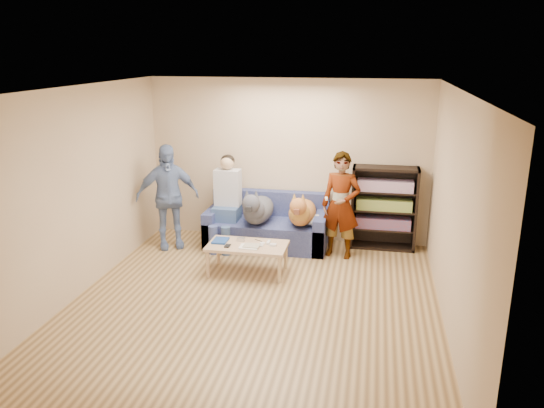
% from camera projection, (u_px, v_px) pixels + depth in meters
% --- Properties ---
extents(ground, '(5.00, 5.00, 0.00)m').
position_uv_depth(ground, '(253.00, 305.00, 6.50)').
color(ground, brown).
rests_on(ground, ground).
extents(ceiling, '(5.00, 5.00, 0.00)m').
position_uv_depth(ceiling, '(251.00, 89.00, 5.77)').
color(ceiling, white).
rests_on(ceiling, ground).
extents(wall_back, '(4.50, 0.00, 4.50)m').
position_uv_depth(wall_back, '(288.00, 161.00, 8.49)').
color(wall_back, tan).
rests_on(wall_back, ground).
extents(wall_front, '(4.50, 0.00, 4.50)m').
position_uv_depth(wall_front, '(172.00, 300.00, 3.78)').
color(wall_front, tan).
rests_on(wall_front, ground).
extents(wall_left, '(0.00, 5.00, 5.00)m').
position_uv_depth(wall_left, '(75.00, 194.00, 6.55)').
color(wall_left, tan).
rests_on(wall_left, ground).
extents(wall_right, '(0.00, 5.00, 5.00)m').
position_uv_depth(wall_right, '(455.00, 215.00, 5.72)').
color(wall_right, tan).
rests_on(wall_right, ground).
extents(blanket, '(0.45, 0.38, 0.15)m').
position_uv_depth(blanket, '(315.00, 220.00, 8.12)').
color(blanket, silver).
rests_on(blanket, sofa).
extents(person_standing_right, '(0.65, 0.49, 1.60)m').
position_uv_depth(person_standing_right, '(341.00, 205.00, 7.84)').
color(person_standing_right, gray).
rests_on(person_standing_right, ground).
extents(person_standing_left, '(1.04, 0.81, 1.65)m').
position_uv_depth(person_standing_left, '(168.00, 197.00, 8.21)').
color(person_standing_left, '#7B92C5').
rests_on(person_standing_left, ground).
extents(held_controller, '(0.05, 0.11, 0.03)m').
position_uv_depth(held_controller, '(326.00, 199.00, 7.64)').
color(held_controller, white).
rests_on(held_controller, person_standing_right).
extents(notebook_blue, '(0.20, 0.26, 0.03)m').
position_uv_depth(notebook_blue, '(220.00, 241.00, 7.45)').
color(notebook_blue, navy).
rests_on(notebook_blue, coffee_table).
extents(papers, '(0.26, 0.20, 0.02)m').
position_uv_depth(papers, '(249.00, 247.00, 7.23)').
color(papers, silver).
rests_on(papers, coffee_table).
extents(magazine, '(0.22, 0.17, 0.01)m').
position_uv_depth(magazine, '(252.00, 246.00, 7.24)').
color(magazine, '#A99F87').
rests_on(magazine, coffee_table).
extents(camera_silver, '(0.11, 0.06, 0.05)m').
position_uv_depth(camera_silver, '(241.00, 239.00, 7.46)').
color(camera_silver, '#BABABE').
rests_on(camera_silver, coffee_table).
extents(controller_a, '(0.04, 0.13, 0.03)m').
position_uv_depth(controller_a, '(268.00, 242.00, 7.37)').
color(controller_a, silver).
rests_on(controller_a, coffee_table).
extents(controller_b, '(0.09, 0.06, 0.03)m').
position_uv_depth(controller_b, '(273.00, 245.00, 7.28)').
color(controller_b, silver).
rests_on(controller_b, coffee_table).
extents(headphone_cup_a, '(0.07, 0.07, 0.02)m').
position_uv_depth(headphone_cup_a, '(261.00, 245.00, 7.27)').
color(headphone_cup_a, silver).
rests_on(headphone_cup_a, coffee_table).
extents(headphone_cup_b, '(0.07, 0.07, 0.02)m').
position_uv_depth(headphone_cup_b, '(262.00, 243.00, 7.35)').
color(headphone_cup_b, white).
rests_on(headphone_cup_b, coffee_table).
extents(pen_orange, '(0.13, 0.06, 0.01)m').
position_uv_depth(pen_orange, '(243.00, 248.00, 7.18)').
color(pen_orange, orange).
rests_on(pen_orange, coffee_table).
extents(pen_black, '(0.13, 0.08, 0.01)m').
position_uv_depth(pen_black, '(259.00, 240.00, 7.48)').
color(pen_black, black).
rests_on(pen_black, coffee_table).
extents(wallet, '(0.07, 0.12, 0.02)m').
position_uv_depth(wallet, '(227.00, 246.00, 7.26)').
color(wallet, black).
rests_on(wallet, coffee_table).
extents(sofa, '(1.90, 0.85, 0.82)m').
position_uv_depth(sofa, '(267.00, 228.00, 8.44)').
color(sofa, '#515B93').
rests_on(sofa, ground).
extents(person_seated, '(0.40, 0.73, 1.47)m').
position_uv_depth(person_seated, '(226.00, 198.00, 8.30)').
color(person_seated, '#3D6088').
rests_on(person_seated, sofa).
extents(dog_gray, '(0.44, 1.26, 0.64)m').
position_uv_depth(dog_gray, '(257.00, 209.00, 8.15)').
color(dog_gray, '#4C5056').
rests_on(dog_gray, sofa).
extents(dog_tan, '(0.41, 1.17, 0.60)m').
position_uv_depth(dog_tan, '(302.00, 212.00, 8.08)').
color(dog_tan, '#C86D3D').
rests_on(dog_tan, sofa).
extents(coffee_table, '(1.10, 0.60, 0.42)m').
position_uv_depth(coffee_table, '(247.00, 248.00, 7.35)').
color(coffee_table, tan).
rests_on(coffee_table, ground).
extents(bookshelf, '(1.00, 0.34, 1.30)m').
position_uv_depth(bookshelf, '(384.00, 206.00, 8.22)').
color(bookshelf, black).
rests_on(bookshelf, ground).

